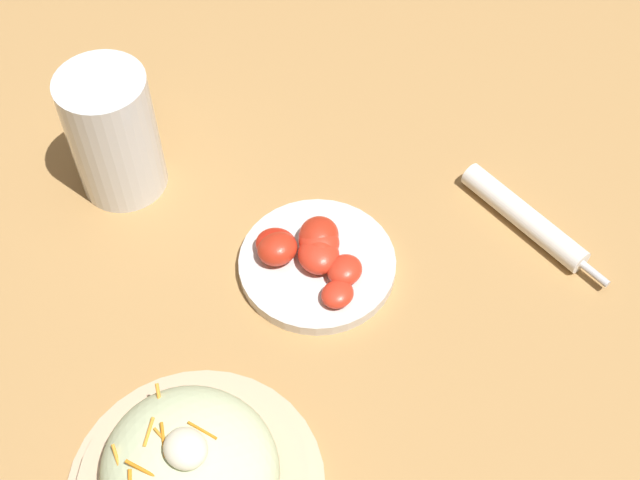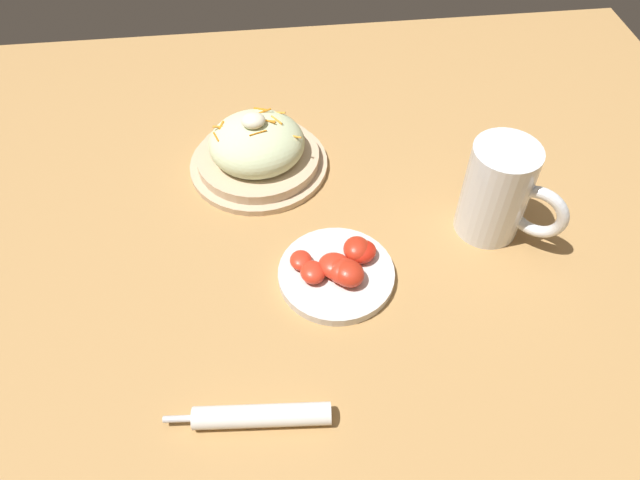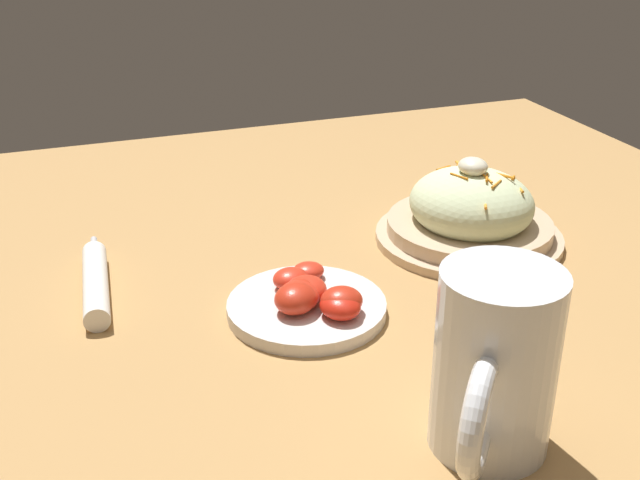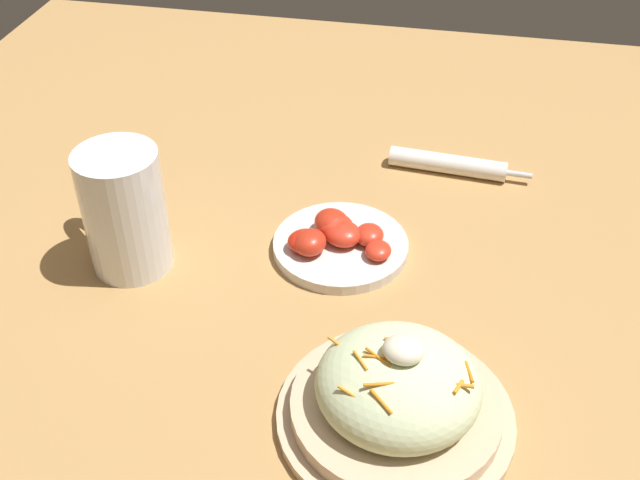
{
  "view_description": "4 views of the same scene",
  "coord_description": "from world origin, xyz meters",
  "px_view_note": "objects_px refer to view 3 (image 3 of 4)",
  "views": [
    {
      "loc": [
        0.43,
        -0.37,
        0.78
      ],
      "look_at": [
        0.05,
        -0.0,
        0.06
      ],
      "focal_mm": 48.08,
      "sensor_mm": 36.0,
      "label": 1
    },
    {
      "loc": [
        0.13,
        0.52,
        0.7
      ],
      "look_at": [
        0.06,
        -0.03,
        0.05
      ],
      "focal_mm": 32.89,
      "sensor_mm": 36.0,
      "label": 2
    },
    {
      "loc": [
        -0.66,
        0.24,
        0.44
      ],
      "look_at": [
        0.04,
        -0.01,
        0.09
      ],
      "focal_mm": 44.4,
      "sensor_mm": 36.0,
      "label": 3
    },
    {
      "loc": [
        0.17,
        -0.76,
        0.63
      ],
      "look_at": [
        0.02,
        -0.05,
        0.05
      ],
      "focal_mm": 43.75,
      "sensor_mm": 36.0,
      "label": 4
    }
  ],
  "objects_px": {
    "beer_mug": "(493,375)",
    "napkin_roll": "(96,283)",
    "tomato_plate": "(308,301)",
    "salad_plate": "(470,214)"
  },
  "relations": [
    {
      "from": "salad_plate",
      "to": "beer_mug",
      "type": "relative_size",
      "value": 1.5
    },
    {
      "from": "salad_plate",
      "to": "napkin_roll",
      "type": "bearing_deg",
      "value": 87.47
    },
    {
      "from": "napkin_roll",
      "to": "tomato_plate",
      "type": "relative_size",
      "value": 1.19
    },
    {
      "from": "beer_mug",
      "to": "napkin_roll",
      "type": "xyz_separation_m",
      "value": [
        0.38,
        0.28,
        -0.06
      ]
    },
    {
      "from": "salad_plate",
      "to": "beer_mug",
      "type": "distance_m",
      "value": 0.4
    },
    {
      "from": "salad_plate",
      "to": "tomato_plate",
      "type": "xyz_separation_m",
      "value": [
        -0.11,
        0.26,
        -0.02
      ]
    },
    {
      "from": "napkin_roll",
      "to": "tomato_plate",
      "type": "distance_m",
      "value": 0.24
    },
    {
      "from": "beer_mug",
      "to": "napkin_roll",
      "type": "relative_size",
      "value": 0.77
    },
    {
      "from": "napkin_roll",
      "to": "beer_mug",
      "type": "bearing_deg",
      "value": -143.23
    },
    {
      "from": "napkin_roll",
      "to": "salad_plate",
      "type": "bearing_deg",
      "value": -92.53
    }
  ]
}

